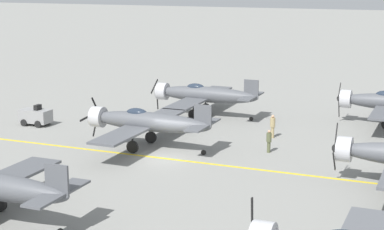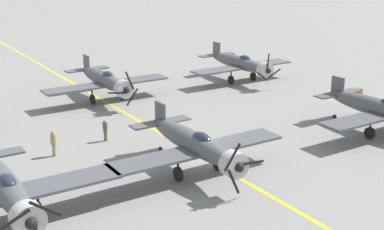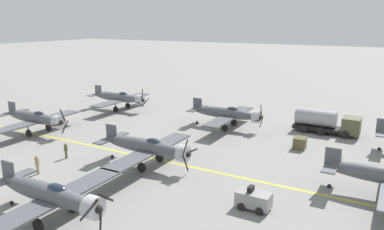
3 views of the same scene
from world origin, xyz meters
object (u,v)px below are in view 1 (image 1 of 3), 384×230
object	(u,v)px
airplane_mid_right	(203,95)
tow_tractor	(36,116)
airplane_mid_center	(146,122)
ground_crew_inspecting	(273,125)
ground_crew_walking	(269,140)

from	to	relation	value
airplane_mid_right	tow_tractor	distance (m)	14.81
airplane_mid_center	tow_tractor	world-z (taller)	airplane_mid_center
airplane_mid_center	ground_crew_inspecting	world-z (taller)	airplane_mid_center
ground_crew_inspecting	ground_crew_walking	bearing A→B (deg)	-167.98
tow_tractor	ground_crew_walking	world-z (taller)	tow_tractor
airplane_mid_right	ground_crew_walking	size ratio (longest dim) A/B	7.14
ground_crew_walking	tow_tractor	bearing A→B (deg)	88.09
airplane_mid_center	ground_crew_inspecting	size ratio (longest dim) A/B	6.46
tow_tractor	ground_crew_inspecting	bearing A→B (deg)	-79.87
tow_tractor	ground_crew_inspecting	world-z (taller)	ground_crew_inspecting
airplane_mid_right	ground_crew_inspecting	world-z (taller)	airplane_mid_right
ground_crew_walking	ground_crew_inspecting	xyz separation A→B (m)	(4.24, 0.90, 0.10)
airplane_mid_center	ground_crew_inspecting	xyz separation A→B (m)	(6.61, -7.80, -1.00)
airplane_mid_center	ground_crew_walking	distance (m)	9.08
airplane_mid_center	airplane_mid_right	world-z (taller)	same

